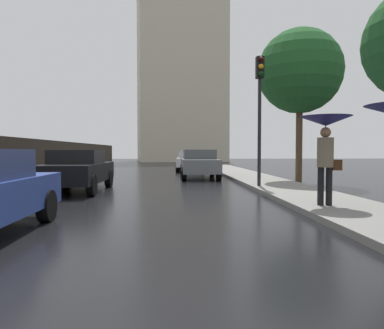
{
  "coord_description": "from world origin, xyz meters",
  "views": [
    {
      "loc": [
        1.22,
        -2.64,
        1.37
      ],
      "look_at": [
        1.84,
        8.71,
        0.94
      ],
      "focal_mm": 33.57,
      "sensor_mm": 36.0,
      "label": 1
    }
  ],
  "objects_px": {
    "car_grey_mid_road": "(199,163)",
    "car_white_far_lane": "(190,160)",
    "pedestrian_with_umbrella_far": "(326,134)",
    "car_black_far_ahead": "(77,170)",
    "street_tree_far": "(300,71)",
    "traffic_light": "(260,97)"
  },
  "relations": [
    {
      "from": "car_black_far_ahead",
      "to": "pedestrian_with_umbrella_far",
      "type": "distance_m",
      "value": 8.09
    },
    {
      "from": "car_white_far_lane",
      "to": "pedestrian_with_umbrella_far",
      "type": "distance_m",
      "value": 16.46
    },
    {
      "from": "traffic_light",
      "to": "car_white_far_lane",
      "type": "bearing_deg",
      "value": 98.85
    },
    {
      "from": "car_white_far_lane",
      "to": "street_tree_far",
      "type": "distance_m",
      "value": 10.94
    },
    {
      "from": "car_grey_mid_road",
      "to": "traffic_light",
      "type": "bearing_deg",
      "value": -73.11
    },
    {
      "from": "car_black_far_ahead",
      "to": "street_tree_far",
      "type": "height_order",
      "value": "street_tree_far"
    },
    {
      "from": "car_white_far_lane",
      "to": "street_tree_far",
      "type": "xyz_separation_m",
      "value": [
        4.1,
        -9.34,
        3.94
      ]
    },
    {
      "from": "car_white_far_lane",
      "to": "street_tree_far",
      "type": "bearing_deg",
      "value": -62.49
    },
    {
      "from": "car_white_far_lane",
      "to": "car_black_far_ahead",
      "type": "bearing_deg",
      "value": -106.84
    },
    {
      "from": "car_grey_mid_road",
      "to": "traffic_light",
      "type": "relative_size",
      "value": 0.96
    },
    {
      "from": "car_grey_mid_road",
      "to": "car_white_far_lane",
      "type": "xyz_separation_m",
      "value": [
        -0.13,
        6.13,
        -0.01
      ]
    },
    {
      "from": "pedestrian_with_umbrella_far",
      "to": "street_tree_far",
      "type": "bearing_deg",
      "value": 87.44
    },
    {
      "from": "car_grey_mid_road",
      "to": "street_tree_far",
      "type": "relative_size",
      "value": 0.67
    },
    {
      "from": "pedestrian_with_umbrella_far",
      "to": "car_black_far_ahead",
      "type": "bearing_deg",
      "value": 158.89
    },
    {
      "from": "car_black_far_ahead",
      "to": "street_tree_far",
      "type": "relative_size",
      "value": 0.66
    },
    {
      "from": "pedestrian_with_umbrella_far",
      "to": "traffic_light",
      "type": "xyz_separation_m",
      "value": [
        -0.39,
        4.54,
        1.49
      ]
    },
    {
      "from": "car_grey_mid_road",
      "to": "car_black_far_ahead",
      "type": "distance_m",
      "value": 7.3
    },
    {
      "from": "traffic_light",
      "to": "car_black_far_ahead",
      "type": "bearing_deg",
      "value": -179.25
    },
    {
      "from": "car_black_far_ahead",
      "to": "street_tree_far",
      "type": "distance_m",
      "value": 9.74
    },
    {
      "from": "car_white_far_lane",
      "to": "traffic_light",
      "type": "distance_m",
      "value": 12.14
    },
    {
      "from": "car_grey_mid_road",
      "to": "street_tree_far",
      "type": "distance_m",
      "value": 6.44
    },
    {
      "from": "car_grey_mid_road",
      "to": "street_tree_far",
      "type": "xyz_separation_m",
      "value": [
        3.97,
        -3.21,
        3.93
      ]
    }
  ]
}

